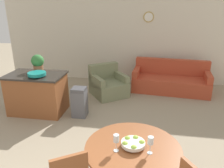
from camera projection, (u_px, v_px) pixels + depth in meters
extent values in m
cube|color=beige|center=(125.00, 40.00, 6.98)|extent=(8.00, 0.06, 2.70)
cylinder|color=tan|center=(149.00, 17.00, 6.59)|extent=(0.32, 0.02, 0.32)
cylinder|color=white|center=(149.00, 17.00, 6.58)|extent=(0.26, 0.01, 0.26)
cylinder|color=brown|center=(133.00, 148.00, 2.72)|extent=(1.21, 1.21, 0.03)
cylinder|color=silver|center=(133.00, 146.00, 2.71)|extent=(0.11, 0.11, 0.03)
cylinder|color=silver|center=(133.00, 143.00, 2.70)|extent=(0.30, 0.30, 0.04)
sphere|color=#99C142|center=(142.00, 143.00, 2.70)|extent=(0.08, 0.08, 0.08)
sphere|color=#99C142|center=(136.00, 138.00, 2.79)|extent=(0.08, 0.08, 0.08)
sphere|color=#99C142|center=(127.00, 139.00, 2.78)|extent=(0.08, 0.08, 0.08)
sphere|color=#99C142|center=(125.00, 144.00, 2.67)|extent=(0.08, 0.08, 0.08)
sphere|color=#99C142|center=(134.00, 148.00, 2.60)|extent=(0.08, 0.08, 0.08)
cylinder|color=silver|center=(116.00, 151.00, 2.64)|extent=(0.06, 0.06, 0.01)
cylinder|color=silver|center=(116.00, 146.00, 2.62)|extent=(0.01, 0.01, 0.12)
cylinder|color=silver|center=(116.00, 138.00, 2.59)|extent=(0.07, 0.07, 0.09)
cylinder|color=silver|center=(150.00, 153.00, 2.60)|extent=(0.06, 0.06, 0.01)
cylinder|color=silver|center=(150.00, 148.00, 2.58)|extent=(0.01, 0.01, 0.12)
cylinder|color=silver|center=(151.00, 140.00, 2.55)|extent=(0.07, 0.07, 0.09)
cube|color=brown|center=(38.00, 94.00, 5.08)|extent=(1.23, 0.77, 0.89)
cube|color=#2D2823|center=(35.00, 75.00, 4.92)|extent=(1.29, 0.83, 0.04)
cylinder|color=teal|center=(37.00, 76.00, 4.76)|extent=(0.14, 0.14, 0.02)
cylinder|color=teal|center=(37.00, 74.00, 4.74)|extent=(0.39, 0.39, 0.07)
cylinder|color=#A36642|center=(38.00, 68.00, 5.13)|extent=(0.22, 0.22, 0.14)
sphere|color=#387F3D|center=(38.00, 61.00, 5.06)|extent=(0.29, 0.29, 0.29)
cube|color=#56565B|center=(80.00, 104.00, 4.92)|extent=(0.32, 0.30, 0.60)
cube|color=#49494E|center=(79.00, 90.00, 4.80)|extent=(0.30, 0.29, 0.08)
cube|color=#B24228|center=(170.00, 84.00, 6.40)|extent=(2.23, 1.12, 0.42)
cube|color=#B24228|center=(172.00, 67.00, 6.57)|extent=(2.16, 0.41, 0.46)
cube|color=#B24228|center=(137.00, 78.00, 6.60)|extent=(0.24, 0.85, 0.63)
cube|color=#B24228|center=(207.00, 84.00, 6.12)|extent=(0.24, 0.85, 0.63)
cube|color=#7A7F5B|center=(109.00, 88.00, 6.11)|extent=(1.22, 1.23, 0.40)
cube|color=#7A7F5B|center=(103.00, 71.00, 6.27)|extent=(0.81, 0.67, 0.43)
cube|color=#7A7F5B|center=(97.00, 87.00, 5.92)|extent=(0.60, 0.75, 0.59)
cube|color=#7A7F5B|center=(120.00, 83.00, 6.23)|extent=(0.60, 0.75, 0.59)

